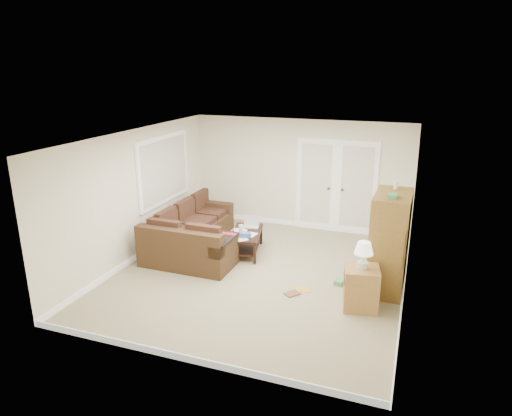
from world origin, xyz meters
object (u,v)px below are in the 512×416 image
at_px(coffee_table, 247,241).
at_px(sectional_sofa, 192,237).
at_px(tv_armoire, 389,242).
at_px(side_cabinet, 361,284).

bearing_deg(coffee_table, sectional_sofa, -176.37).
distance_m(tv_armoire, side_cabinet, 0.98).
xyz_separation_m(coffee_table, tv_armoire, (2.77, -0.63, 0.60)).
bearing_deg(coffee_table, tv_armoire, -25.07).
relative_size(coffee_table, tv_armoire, 0.67).
relative_size(tv_armoire, side_cabinet, 1.63).
bearing_deg(tv_armoire, side_cabinet, -109.87).
xyz_separation_m(sectional_sofa, coffee_table, (1.08, 0.31, -0.07)).
xyz_separation_m(sectional_sofa, side_cabinet, (3.52, -1.13, 0.08)).
bearing_deg(tv_armoire, sectional_sofa, 176.97).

